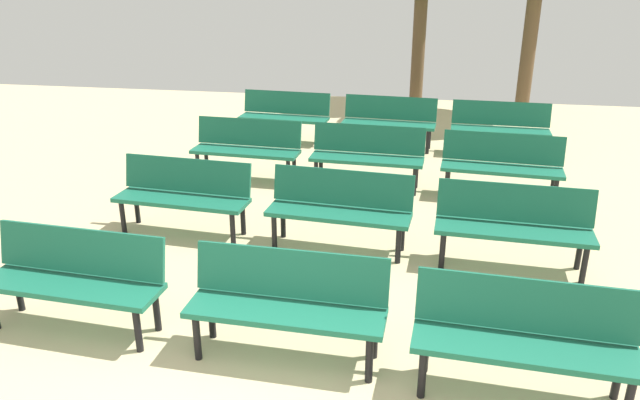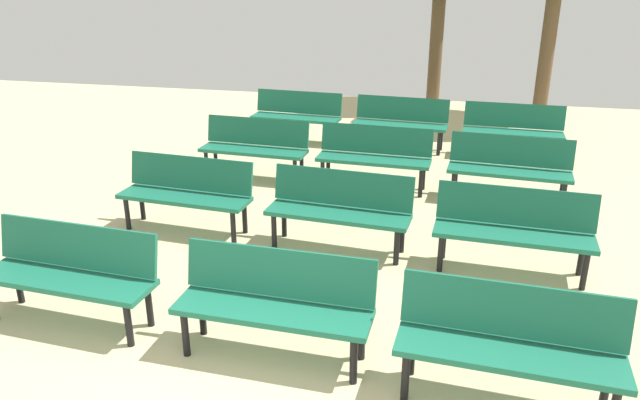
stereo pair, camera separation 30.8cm
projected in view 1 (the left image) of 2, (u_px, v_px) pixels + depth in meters
bench_r0_c0 at (75, 275)px, 5.24m from camera, size 1.63×0.58×0.87m
bench_r0_c1 at (288, 299)px, 4.85m from camera, size 1.61×0.53×0.87m
bench_r0_c2 at (524, 334)px, 4.40m from camera, size 1.63×0.58×0.87m
bench_r1_c0 at (184, 192)px, 7.14m from camera, size 1.63×0.60×0.87m
bench_r1_c1 at (340, 205)px, 6.74m from camera, size 1.63×0.61×0.87m
bench_r1_c2 at (514, 222)px, 6.31m from camera, size 1.62×0.57×0.87m
bench_r2_c0 at (247, 145)px, 8.97m from camera, size 1.62×0.57×0.87m
bench_r2_c1 at (368, 153)px, 8.62m from camera, size 1.62×0.55×0.87m
bench_r2_c2 at (502, 162)px, 8.20m from camera, size 1.63×0.60×0.87m
bench_r3_c0 at (285, 113)px, 10.90m from camera, size 1.63×0.59×0.87m
bench_r3_c1 at (389, 119)px, 10.50m from camera, size 1.63×0.60×0.87m
bench_r3_c2 at (500, 125)px, 10.10m from camera, size 1.62×0.54×0.87m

